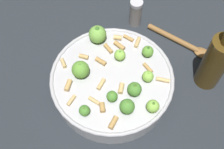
% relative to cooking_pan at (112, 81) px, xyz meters
% --- Properties ---
extents(ground_plane, '(2.40, 2.40, 0.00)m').
position_rel_cooking_pan_xyz_m(ground_plane, '(-0.00, -0.00, -0.04)').
color(ground_plane, '#23282D').
extents(cooking_pan, '(0.31, 0.31, 0.12)m').
position_rel_cooking_pan_xyz_m(cooking_pan, '(0.00, 0.00, 0.00)').
color(cooking_pan, '#B7B7BC').
rests_on(cooking_pan, ground).
extents(pepper_shaker, '(0.04, 0.04, 0.09)m').
position_rel_cooking_pan_xyz_m(pepper_shaker, '(0.21, 0.13, 0.00)').
color(pepper_shaker, gray).
rests_on(pepper_shaker, ground).
extents(olive_oil_bottle, '(0.06, 0.06, 0.22)m').
position_rel_cooking_pan_xyz_m(olive_oil_bottle, '(0.21, -0.16, 0.05)').
color(olive_oil_bottle, '#4C3814').
rests_on(olive_oil_bottle, ground).
extents(wooden_spoon, '(0.07, 0.21, 0.02)m').
position_rel_cooking_pan_xyz_m(wooden_spoon, '(0.26, -0.03, -0.03)').
color(wooden_spoon, olive).
rests_on(wooden_spoon, ground).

